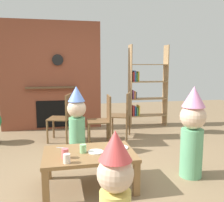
# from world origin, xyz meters

# --- Properties ---
(ground_plane) EXTENTS (12.00, 12.00, 0.00)m
(ground_plane) POSITION_xyz_m (0.00, 0.00, 0.00)
(ground_plane) COLOR #846B4C
(brick_fireplace_feature) EXTENTS (2.20, 0.28, 2.40)m
(brick_fireplace_feature) POSITION_xyz_m (-0.77, 2.60, 1.19)
(brick_fireplace_feature) COLOR brown
(brick_fireplace_feature) RESTS_ON ground_plane
(bookshelf) EXTENTS (0.90, 0.28, 1.90)m
(bookshelf) POSITION_xyz_m (1.36, 2.40, 0.87)
(bookshelf) COLOR #9E7A51
(bookshelf) RESTS_ON ground_plane
(coffee_table) EXTENTS (1.06, 0.71, 0.42)m
(coffee_table) POSITION_xyz_m (-0.28, -0.32, 0.36)
(coffee_table) COLOR olive
(coffee_table) RESTS_ON ground_plane
(paper_cup_near_left) EXTENTS (0.08, 0.08, 0.11)m
(paper_cup_near_left) POSITION_xyz_m (-0.56, -0.45, 0.47)
(paper_cup_near_left) COLOR #E5666B
(paper_cup_near_left) RESTS_ON coffee_table
(paper_cup_near_right) EXTENTS (0.07, 0.07, 0.10)m
(paper_cup_near_right) POSITION_xyz_m (-0.54, -0.59, 0.47)
(paper_cup_near_right) COLOR silver
(paper_cup_near_right) RESTS_ON coffee_table
(paper_cup_center) EXTENTS (0.08, 0.08, 0.10)m
(paper_cup_center) POSITION_xyz_m (-0.35, -0.32, 0.47)
(paper_cup_center) COLOR #8CD18C
(paper_cup_center) RESTS_ON coffee_table
(paper_plate_front) EXTENTS (0.18, 0.18, 0.01)m
(paper_plate_front) POSITION_xyz_m (-0.20, -0.34, 0.43)
(paper_plate_front) COLOR white
(paper_plate_front) RESTS_ON coffee_table
(paper_plate_rear) EXTENTS (0.22, 0.22, 0.01)m
(paper_plate_rear) POSITION_xyz_m (0.10, -0.25, 0.43)
(paper_plate_rear) COLOR white
(paper_plate_rear) RESTS_ON coffee_table
(birthday_cake_slice) EXTENTS (0.10, 0.10, 0.08)m
(birthday_cake_slice) POSITION_xyz_m (-0.06, -0.59, 0.46)
(birthday_cake_slice) COLOR pink
(birthday_cake_slice) RESTS_ON coffee_table
(table_fork) EXTENTS (0.14, 0.07, 0.01)m
(table_fork) POSITION_xyz_m (-0.58, -0.11, 0.42)
(table_fork) COLOR silver
(table_fork) RESTS_ON coffee_table
(child_with_cone_hat) EXTENTS (0.27, 0.27, 0.98)m
(child_with_cone_hat) POSITION_xyz_m (-0.22, -1.45, 0.52)
(child_with_cone_hat) COLOR #E0CC66
(child_with_cone_hat) RESTS_ON ground_plane
(child_in_pink) EXTENTS (0.33, 0.33, 1.18)m
(child_in_pink) POSITION_xyz_m (1.04, -0.32, 0.62)
(child_in_pink) COLOR #66B27F
(child_in_pink) RESTS_ON ground_plane
(child_by_the_chairs) EXTENTS (0.31, 0.31, 1.10)m
(child_by_the_chairs) POSITION_xyz_m (-0.34, 0.86, 0.58)
(child_by_the_chairs) COLOR #66B27F
(child_by_the_chairs) RESTS_ON ground_plane
(dining_chair_left) EXTENTS (0.50, 0.50, 0.90)m
(dining_chair_left) POSITION_xyz_m (-0.53, 1.54, 0.51)
(dining_chair_left) COLOR brown
(dining_chair_left) RESTS_ON ground_plane
(dining_chair_middle) EXTENTS (0.42, 0.42, 0.90)m
(dining_chair_middle) POSITION_xyz_m (0.17, 1.19, 0.51)
(dining_chair_middle) COLOR brown
(dining_chair_middle) RESTS_ON ground_plane
(dining_chair_right) EXTENTS (0.53, 0.53, 0.90)m
(dining_chair_right) POSITION_xyz_m (0.63, 1.55, 0.51)
(dining_chair_right) COLOR brown
(dining_chair_right) RESTS_ON ground_plane
(potted_plant_tall) EXTENTS (0.39, 0.39, 0.61)m
(potted_plant_tall) POSITION_xyz_m (2.19, 1.59, 0.34)
(potted_plant_tall) COLOR beige
(potted_plant_tall) RESTS_ON ground_plane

